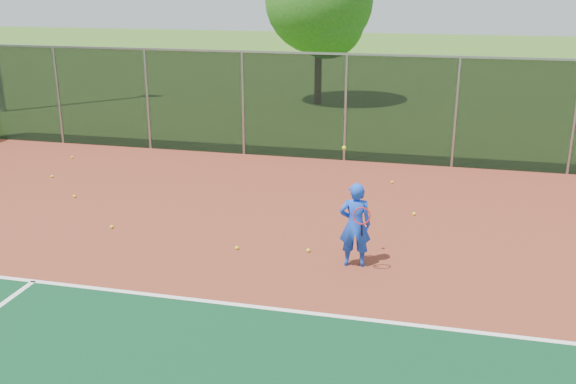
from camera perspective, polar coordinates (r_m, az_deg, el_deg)
name	(u,v)px	position (r m, az deg, el deg)	size (l,w,h in m)	color
court_apron	(455,369)	(9.11, 14.66, -14.98)	(30.00, 20.00, 0.02)	brown
fence_back	(456,112)	(17.99, 14.70, 6.92)	(30.00, 0.06, 3.03)	black
tennis_player	(355,225)	(11.45, 5.98, -2.90)	(0.62, 0.64, 2.18)	blue
practice_ball_0	(392,182)	(16.49, 9.24, 0.87)	(0.07, 0.07, 0.07)	yellow
practice_ball_1	(52,176)	(17.87, -20.24, 1.32)	(0.07, 0.07, 0.07)	yellow
practice_ball_2	(112,227)	(13.84, -15.40, -3.00)	(0.07, 0.07, 0.07)	yellow
practice_ball_3	(414,214)	(14.34, 11.15, -1.91)	(0.07, 0.07, 0.07)	yellow
practice_ball_4	(308,250)	(12.21, 1.82, -5.20)	(0.07, 0.07, 0.07)	yellow
practice_ball_5	(237,248)	(12.36, -4.56, -4.96)	(0.07, 0.07, 0.07)	yellow
practice_ball_6	(72,157)	(19.64, -18.64, 2.95)	(0.07, 0.07, 0.07)	yellow
practice_ball_8	(74,196)	(16.04, -18.46, -0.36)	(0.07, 0.07, 0.07)	yellow
tree_back_left	(321,5)	(26.77, 2.96, 16.30)	(4.36, 4.36, 6.40)	#352213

